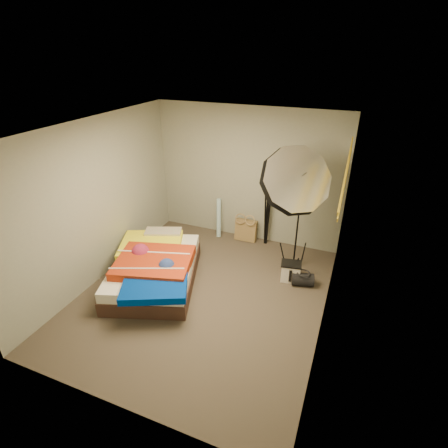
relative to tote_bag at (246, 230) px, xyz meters
The scene contains 15 objects.
floor 1.86m from the tote_bag, 91.58° to the right, with size 4.00×4.00×0.00m, color brown.
ceiling 2.95m from the tote_bag, 91.58° to the right, with size 4.00×4.00×0.00m, color silver.
wall_back 1.05m from the tote_bag, 109.08° to the left, with size 3.50×3.50×0.00m, color gray.
wall_front 3.99m from the tote_bag, 90.76° to the right, with size 3.50×3.50×0.00m, color gray.
wall_left 2.79m from the tote_bag, 134.20° to the right, with size 4.00×4.00×0.00m, color gray.
wall_right 2.72m from the tote_bag, 47.47° to the right, with size 4.00×4.00×0.00m, color gray.
tote_bag is the anchor object (origin of this frame).
wrapping_roll 0.58m from the tote_bag, behind, with size 0.09×0.09×0.76m, color #60ACC8.
camera_case 1.46m from the tote_bag, 41.79° to the right, with size 0.30×0.21×0.30m, color white.
duffel_bag 1.66m from the tote_bag, 38.47° to the right, with size 0.21×0.21×0.34m, color black.
wall_stripe_upper 2.72m from the tote_bag, 36.72° to the right, with size 0.02×1.10×0.10m, color gold.
wall_stripe_lower 2.49m from the tote_bag, 30.84° to the right, with size 0.02×1.10×0.10m, color gold.
bed 2.03m from the tote_bag, 116.42° to the right, with size 1.80×2.12×0.52m.
photo_umbrella 1.87m from the tote_bag, 38.84° to the right, with size 1.08×1.23×2.24m.
camera_tripod 0.66m from the tote_bag, ahead, with size 0.09×0.09×1.29m.
Camera 1 is at (1.87, -3.80, 3.39)m, focal length 28.00 mm.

